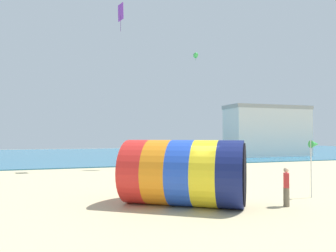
{
  "coord_description": "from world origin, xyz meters",
  "views": [
    {
      "loc": [
        -6.2,
        -12.46,
        2.92
      ],
      "look_at": [
        -1.23,
        2.27,
        3.35
      ],
      "focal_mm": 35.0,
      "sensor_mm": 36.0,
      "label": 1
    }
  ],
  "objects_px": {
    "kite_green_parafoil": "(196,55)",
    "kite_purple_diamond": "(121,12)",
    "kite_handler": "(286,187)",
    "beach_flag": "(314,147)",
    "giant_inflatable_tube": "(184,173)"
  },
  "relations": [
    {
      "from": "giant_inflatable_tube",
      "to": "kite_green_parafoil",
      "type": "height_order",
      "value": "kite_green_parafoil"
    },
    {
      "from": "giant_inflatable_tube",
      "to": "kite_purple_diamond",
      "type": "distance_m",
      "value": 18.85
    },
    {
      "from": "kite_handler",
      "to": "beach_flag",
      "type": "xyz_separation_m",
      "value": [
        2.55,
        1.19,
        1.57
      ]
    },
    {
      "from": "giant_inflatable_tube",
      "to": "beach_flag",
      "type": "height_order",
      "value": "giant_inflatable_tube"
    },
    {
      "from": "kite_green_parafoil",
      "to": "kite_handler",
      "type": "bearing_deg",
      "value": -97.41
    },
    {
      "from": "kite_handler",
      "to": "beach_flag",
      "type": "distance_m",
      "value": 3.22
    },
    {
      "from": "kite_green_parafoil",
      "to": "kite_purple_diamond",
      "type": "height_order",
      "value": "kite_purple_diamond"
    },
    {
      "from": "kite_purple_diamond",
      "to": "beach_flag",
      "type": "bearing_deg",
      "value": -66.62
    },
    {
      "from": "kite_purple_diamond",
      "to": "beach_flag",
      "type": "xyz_separation_m",
      "value": [
        6.45,
        -14.92,
        -10.95
      ]
    },
    {
      "from": "kite_purple_diamond",
      "to": "kite_green_parafoil",
      "type": "bearing_deg",
      "value": -27.97
    },
    {
      "from": "kite_handler",
      "to": "kite_purple_diamond",
      "type": "xyz_separation_m",
      "value": [
        -3.9,
        16.12,
        12.52
      ]
    },
    {
      "from": "kite_purple_diamond",
      "to": "kite_handler",
      "type": "bearing_deg",
      "value": -76.39
    },
    {
      "from": "giant_inflatable_tube",
      "to": "kite_handler",
      "type": "height_order",
      "value": "giant_inflatable_tube"
    },
    {
      "from": "kite_handler",
      "to": "beach_flag",
      "type": "bearing_deg",
      "value": 25.1
    },
    {
      "from": "kite_green_parafoil",
      "to": "kite_purple_diamond",
      "type": "distance_m",
      "value": 7.47
    }
  ]
}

